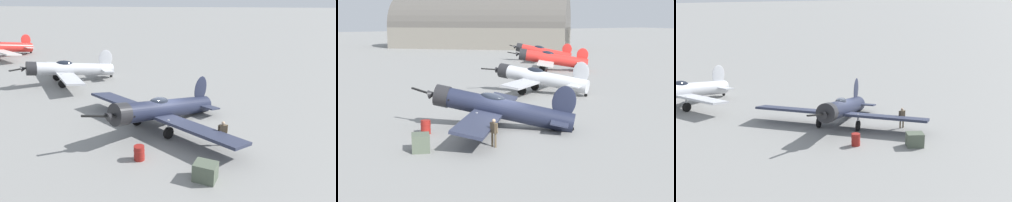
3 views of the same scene
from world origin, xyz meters
TOP-DOWN VIEW (x-y plane):
  - ground_plane at (0.00, 0.00)m, footprint 400.00×400.00m
  - airplane_foreground at (-0.31, -0.41)m, footprint 11.76×9.85m
  - airplane_mid_apron at (-11.49, 9.66)m, footprint 8.77×9.58m
  - ground_crew_mechanic at (3.67, -2.73)m, footprint 0.61×0.29m
  - equipment_crate at (2.62, -6.59)m, footprint 1.36×1.24m
  - fuel_drum at (-1.06, -5.02)m, footprint 0.64×0.64m

SIDE VIEW (x-z plane):
  - ground_plane at x=0.00m, z-range 0.00..0.00m
  - fuel_drum at x=-1.06m, z-range 0.00..0.85m
  - equipment_crate at x=2.62m, z-range 0.00..0.95m
  - ground_crew_mechanic at x=3.67m, z-range 0.17..1.76m
  - airplane_foreground at x=-0.31m, z-range -0.28..2.88m
  - airplane_mid_apron at x=-11.49m, z-range -0.15..3.05m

